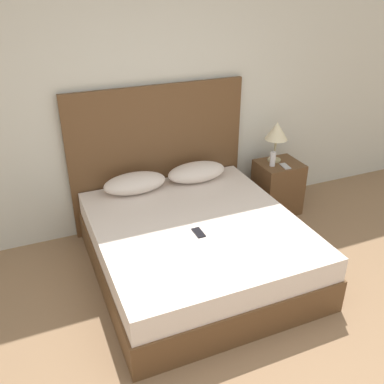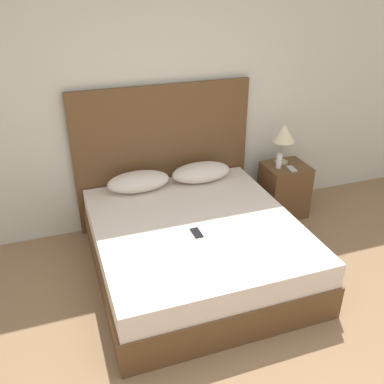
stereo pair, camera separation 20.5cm
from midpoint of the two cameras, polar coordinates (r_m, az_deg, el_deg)
The scene contains 10 objects.
wall_back at distance 4.31m, azimuth -7.27°, elevation 12.27°, with size 10.00×0.06×2.70m.
bed at distance 3.87m, azimuth -0.97°, elevation -7.35°, with size 1.75×1.92×0.52m.
headboard at distance 4.45m, azimuth -5.79°, elevation 4.63°, with size 1.84×0.05×1.49m.
pillow_left at distance 4.23m, azimuth -9.00°, elevation 1.16°, with size 0.62×0.31×0.19m.
pillow_right at distance 4.41m, azimuth -0.72°, elevation 2.66°, with size 0.62×0.31×0.19m.
phone_on_bed at distance 3.58m, azimuth -0.77°, elevation -5.46°, with size 0.07×0.15×0.01m.
nightstand at distance 4.88m, azimuth 10.13°, elevation 0.63°, with size 0.46×0.41×0.59m.
table_lamp at distance 4.68m, azimuth 9.99°, elevation 7.88°, with size 0.25×0.25×0.44m.
phone_on_nightstand at distance 4.67m, azimuth 11.10°, elevation 3.39°, with size 0.09×0.16×0.01m.
toiletry_bottle at distance 4.64m, azimuth 9.48°, elevation 4.37°, with size 0.06×0.06×0.16m.
Camera 1 is at (-1.21, -1.45, 2.48)m, focal length 40.00 mm.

